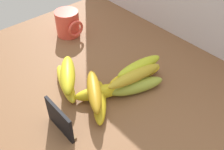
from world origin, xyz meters
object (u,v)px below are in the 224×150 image
Objects in this scene: banana_0 at (100,102)px; banana_5 at (139,66)px; banana_1 at (66,83)px; coffee_mug at (68,23)px; chalkboard_sign at (60,120)px; banana_4 at (101,92)px; banana_2 at (136,75)px; banana_8 at (68,74)px; banana_7 at (94,91)px; banana_6 at (135,76)px; banana_3 at (137,86)px.

banana_5 is (-0.05, 15.56, 4.27)cm from banana_0.
banana_1 is (-12.62, -2.91, -0.05)cm from banana_0.
coffee_mug is 39.83cm from banana_0.
chalkboard_sign is at bearing -38.04° from banana_1.
banana_4 is (-2.24, 15.21, -1.80)cm from chalkboard_sign.
chalkboard_sign reaches higher than banana_1.
banana_0 is 0.92× the size of banana_2.
banana_8 is (-11.23, 10.18, 1.99)cm from chalkboard_sign.
chalkboard_sign is 0.67× the size of banana_7.
banana_8 is at bearing -122.20° from banana_5.
banana_2 is at bearing 93.99° from banana_0.
banana_6 is (1.99, -3.87, -0.19)cm from banana_5.
banana_4 is (-1.34, -12.77, -0.09)cm from banana_2.
coffee_mug is at bearing 160.68° from banana_4.
banana_0 is at bearing 12.20° from banana_8.
banana_2 is 6.08cm from banana_6.
banana_4 is 0.97× the size of banana_5.
coffee_mug reaches higher than banana_5.
coffee_mug is at bearing 146.13° from banana_8.
banana_5 is 0.97× the size of banana_8.
banana_3 is at bearing 83.44° from chalkboard_sign.
banana_5 reaches higher than banana_4.
chalkboard_sign reaches higher than banana_2.
banana_8 is (-13.35, -14.16, -0.12)cm from banana_6.
banana_5 and banana_8 have the same top height.
banana_5 is at bearing 89.76° from chalkboard_sign.
banana_3 is 10.82cm from banana_4.
banana_8 is (-11.35, -18.03, -0.31)cm from banana_5.
banana_1 is 22.76cm from banana_5.
coffee_mug reaches higher than banana_7.
banana_1 is at bearing -167.02° from banana_0.
banana_3 is (15.30, 15.01, 0.28)cm from banana_1.
banana_5 is at bearing 117.26° from banana_6.
coffee_mug reaches higher than banana_1.
banana_3 is (2.67, 12.10, 0.22)cm from banana_0.
chalkboard_sign is 15.94cm from banana_1.
banana_3 is (3.75, -3.23, -0.03)cm from banana_2.
chalkboard_sign is 12.14cm from banana_7.
chalkboard_sign is 12.80cm from banana_0.
coffee_mug reaches higher than banana_0.
banana_2 is at bearing 57.66° from banana_1.
banana_6 reaches higher than banana_7.
banana_0 is 0.95× the size of banana_1.
banana_2 is 1.09× the size of banana_7.
chalkboard_sign is 45.79cm from coffee_mug.
banana_2 is 0.98× the size of banana_6.
banana_3 is 0.93× the size of banana_6.
banana_4 is (10.21, 5.47, 0.22)cm from banana_1.
chalkboard_sign reaches higher than banana_7.
coffee_mug reaches higher than chalkboard_sign.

